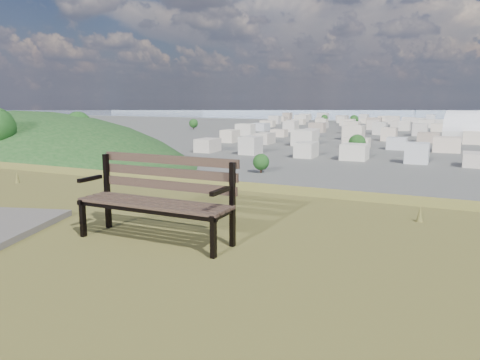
% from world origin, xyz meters
% --- Properties ---
extents(park_bench, '(1.59, 0.53, 0.83)m').
position_xyz_m(park_bench, '(0.08, 1.38, 25.47)').
color(park_bench, '#453628').
rests_on(park_bench, hilltop_mesa).
extents(grass_tufts, '(12.49, 7.38, 0.28)m').
position_xyz_m(grass_tufts, '(0.44, -0.47, 25.11)').
color(grass_tufts, brown).
rests_on(grass_tufts, hilltop_mesa).
extents(green_wooded_hill, '(167.77, 134.22, 83.89)m').
position_xyz_m(green_wooded_hill, '(-151.37, 124.58, 0.12)').
color(green_wooded_hill, '#153815').
rests_on(green_wooded_hill, ground).
extents(city_blocks, '(395.00, 361.00, 7.00)m').
position_xyz_m(city_blocks, '(0.00, 394.44, 3.50)').
color(city_blocks, beige).
rests_on(city_blocks, ground).
extents(city_trees, '(406.52, 387.20, 9.98)m').
position_xyz_m(city_trees, '(-26.39, 319.00, 4.83)').
color(city_trees, black).
rests_on(city_trees, ground).
extents(bay_water, '(2400.00, 700.00, 0.12)m').
position_xyz_m(bay_water, '(0.00, 900.00, 0.00)').
color(bay_water, '#93A4BB').
rests_on(bay_water, ground).
extents(far_hills, '(2050.00, 340.00, 60.00)m').
position_xyz_m(far_hills, '(-60.92, 1402.93, 25.47)').
color(far_hills, '#8998AA').
rests_on(far_hills, ground).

